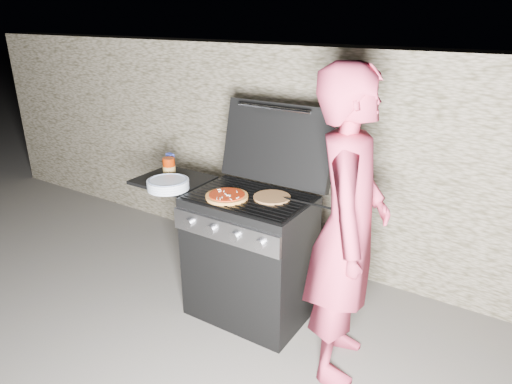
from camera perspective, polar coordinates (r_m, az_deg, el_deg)
The scene contains 10 objects.
ground at distance 3.44m, azimuth -0.73°, elevation -14.69°, with size 50.00×50.00×0.00m, color #595450.
stone_wall at distance 3.87m, azimuth 7.76°, elevation 4.31°, with size 8.00×0.35×1.80m, color gray.
gas_grill at distance 3.32m, azimuth -4.40°, elevation -6.92°, with size 1.34×0.79×0.91m, color black, non-canonical shape.
pizza_topped at distance 2.97m, azimuth -3.67°, elevation -0.46°, with size 0.28×0.28×0.03m, color #B28D43, non-canonical shape.
pizza_plain at distance 2.96m, azimuth 2.01°, elevation -0.65°, with size 0.24×0.24×0.01m, color #BC7F4A.
sauce_jar at distance 3.42m, azimuth -10.81°, elevation 3.08°, with size 0.09×0.09×0.14m, color #922403.
blue_carton at distance 3.54m, azimuth -10.63°, elevation 3.67°, with size 0.06×0.04×0.14m, color #3040B5.
plate_stack at distance 3.18m, azimuth -10.93°, elevation 0.94°, with size 0.29×0.29×0.07m, color silver.
person at distance 2.59m, azimuth 11.39°, elevation -4.63°, with size 0.66×0.44×1.82m, color #B3334E.
tongs at distance 2.79m, azimuth 6.28°, elevation -1.23°, with size 0.01×0.01×0.52m, color black.
Camera 1 is at (1.52, -2.32, 2.04)m, focal length 32.00 mm.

